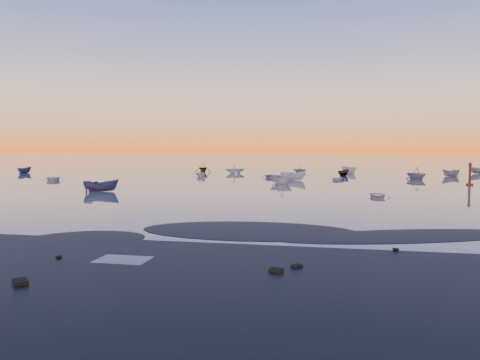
# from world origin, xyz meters

# --- Properties ---
(ground) EXTENTS (600.00, 600.00, 0.00)m
(ground) POSITION_xyz_m (0.00, 100.00, 0.00)
(ground) COLOR slate
(ground) RESTS_ON ground
(mud_lobes) EXTENTS (140.00, 6.00, 0.07)m
(mud_lobes) POSITION_xyz_m (0.00, -1.00, 0.01)
(mud_lobes) COLOR black
(mud_lobes) RESTS_ON ground
(moored_fleet) EXTENTS (124.00, 58.00, 1.20)m
(moored_fleet) POSITION_xyz_m (0.00, 53.00, 0.00)
(moored_fleet) COLOR silver
(moored_fleet) RESTS_ON ground
(boat_near_left) EXTENTS (4.78, 3.95, 1.12)m
(boat_near_left) POSITION_xyz_m (-32.92, 39.56, 0.00)
(boat_near_left) COLOR silver
(boat_near_left) RESTS_ON ground
(boat_near_center) EXTENTS (3.39, 4.58, 1.46)m
(boat_near_center) POSITION_xyz_m (-16.26, 24.00, 0.00)
(boat_near_center) COLOR navy
(boat_near_center) RESTS_ON ground
(channel_marker) EXTENTS (0.97, 0.97, 3.45)m
(channel_marker) POSITION_xyz_m (30.38, 43.48, 1.36)
(channel_marker) COLOR #4C1910
(channel_marker) RESTS_ON ground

